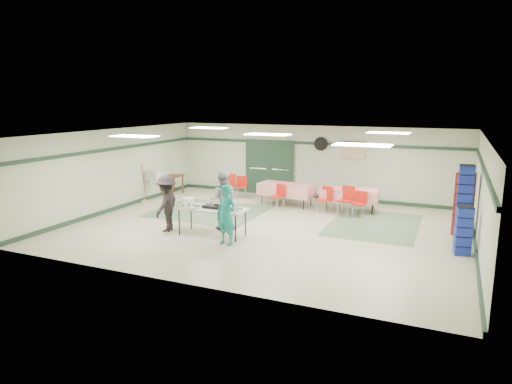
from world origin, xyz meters
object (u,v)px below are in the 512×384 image
at_px(chair_c, 360,201).
at_px(chair_b, 326,197).
at_px(volunteer_grey, 223,200).
at_px(chair_d, 279,194).
at_px(chair_loose_b, 229,183).
at_px(crate_stack_red, 464,204).
at_px(office_printer, 154,176).
at_px(volunteer_dark, 166,204).
at_px(serving_table, 212,210).
at_px(printer_table, 173,178).
at_px(volunteer_teal, 226,215).
at_px(chair_a, 347,198).
at_px(crate_stack_blue_b, 463,231).
at_px(broom, 144,183).
at_px(dining_table_b, 286,189).
at_px(crate_stack_blue_a, 464,202).
at_px(dining_table_a, 349,194).
at_px(chair_loose_a, 241,185).

bearing_deg(chair_c, chair_b, -172.43).
bearing_deg(volunteer_grey, chair_b, -143.27).
bearing_deg(chair_d, chair_loose_b, -177.01).
relative_size(crate_stack_red, office_printer, 3.78).
distance_m(volunteer_dark, office_printer, 4.14).
xyz_separation_m(serving_table, printer_table, (-4.07, 4.21, -0.08)).
height_order(volunteer_teal, office_printer, volunteer_teal).
distance_m(chair_a, chair_d, 2.30).
relative_size(crate_stack_blue_b, broom, 0.84).
bearing_deg(dining_table_b, crate_stack_blue_a, -11.46).
xyz_separation_m(volunteer_teal, volunteer_grey, (-0.76, 1.26, 0.06)).
bearing_deg(crate_stack_blue_b, volunteer_teal, -164.00).
height_order(chair_b, chair_c, chair_b).
xyz_separation_m(chair_a, broom, (-7.01, -1.13, 0.14)).
xyz_separation_m(volunteer_dark, crate_stack_red, (7.61, 2.90, 0.07)).
bearing_deg(crate_stack_blue_b, crate_stack_blue_a, 90.00).
bearing_deg(crate_stack_blue_a, dining_table_a, 153.36).
bearing_deg(chair_d, chair_c, 23.58).
relative_size(volunteer_teal, office_printer, 3.41).
bearing_deg(chair_b, volunteer_teal, -84.61).
bearing_deg(printer_table, broom, -91.58).
height_order(volunteer_teal, dining_table_b, volunteer_teal).
relative_size(volunteer_teal, dining_table_b, 0.78).
bearing_deg(crate_stack_red, dining_table_a, 157.15).
height_order(crate_stack_red, crate_stack_blue_b, crate_stack_red).
bearing_deg(printer_table, office_printer, -88.86).
bearing_deg(chair_a, broom, -155.91).
xyz_separation_m(chair_loose_a, crate_stack_blue_b, (7.57, -3.68, 0.08)).
relative_size(volunteer_grey, office_printer, 3.68).
height_order(volunteer_grey, crate_stack_blue_a, crate_stack_blue_a).
bearing_deg(dining_table_b, chair_b, -14.65).
relative_size(chair_a, chair_c, 1.16).
bearing_deg(chair_c, volunteer_dark, -133.54).
bearing_deg(chair_loose_a, dining_table_b, -33.15).
bearing_deg(serving_table, crate_stack_blue_a, 20.62).
relative_size(chair_a, crate_stack_red, 0.55).
relative_size(printer_table, office_printer, 1.89).
bearing_deg(chair_d, serving_table, -75.16).
xyz_separation_m(dining_table_b, printer_table, (-4.69, -0.01, 0.06)).
xyz_separation_m(crate_stack_blue_b, broom, (-10.38, 1.51, 0.13)).
relative_size(volunteer_dark, broom, 1.13).
relative_size(chair_b, broom, 0.63).
xyz_separation_m(chair_d, chair_loose_a, (-1.90, 1.05, -0.00)).
xyz_separation_m(dining_table_a, broom, (-6.97, -1.69, 0.15)).
xyz_separation_m(dining_table_a, chair_b, (-0.64, -0.57, -0.03)).
xyz_separation_m(chair_loose_b, office_printer, (-2.32, -1.49, 0.36)).
bearing_deg(volunteer_teal, dining_table_b, 105.39).
relative_size(serving_table, dining_table_a, 1.02).
relative_size(chair_loose_a, crate_stack_blue_b, 0.71).
bearing_deg(chair_b, dining_table_b, -175.83).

